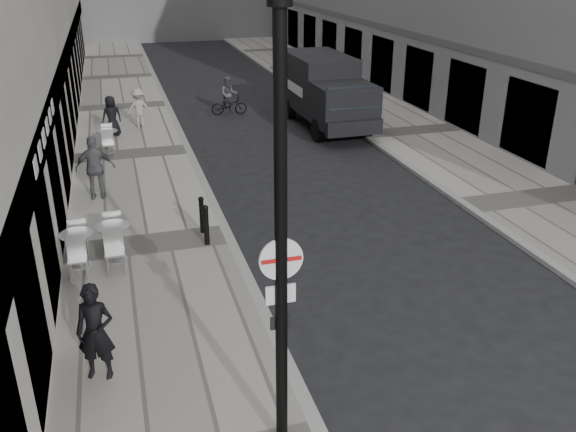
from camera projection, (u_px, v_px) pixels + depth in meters
name	position (u px, v px, depth m)	size (l,w,h in m)	color
sidewalk	(133.00, 155.00, 21.95)	(4.00, 60.00, 0.12)	#A9A299
far_sidewalk	(410.00, 132.00, 24.75)	(4.00, 60.00, 0.12)	#A9A299
walking_man	(95.00, 332.00, 10.12)	(0.64, 0.42, 1.76)	black
sign_post	(281.00, 315.00, 8.19)	(0.59, 0.09, 3.43)	black
lamppost	(281.00, 218.00, 7.62)	(0.29, 0.29, 6.51)	black
bollard_near	(202.00, 216.00, 15.60)	(0.12, 0.12, 0.92)	black
bollard_far	(206.00, 226.00, 14.95)	(0.13, 0.13, 0.97)	black
panel_van	(325.00, 88.00, 25.15)	(2.33, 6.10, 2.86)	black
cyclist	(229.00, 100.00, 27.35)	(1.64, 0.71, 1.71)	black
pedestrian_a	(95.00, 168.00, 17.59)	(1.10, 0.46, 1.89)	#5D5D62
pedestrian_b	(139.00, 108.00, 24.87)	(1.03, 0.59, 1.60)	#AAA59D
pedestrian_c	(112.00, 116.00, 23.73)	(0.77, 0.50, 1.57)	black
cafe_table_near	(114.00, 239.00, 14.19)	(0.80, 1.81, 1.03)	#AEAEB1
cafe_table_mid	(78.00, 246.00, 13.91)	(0.76, 1.71, 0.97)	silver
cafe_table_far	(108.00, 139.00, 21.89)	(0.73, 1.65, 0.94)	silver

